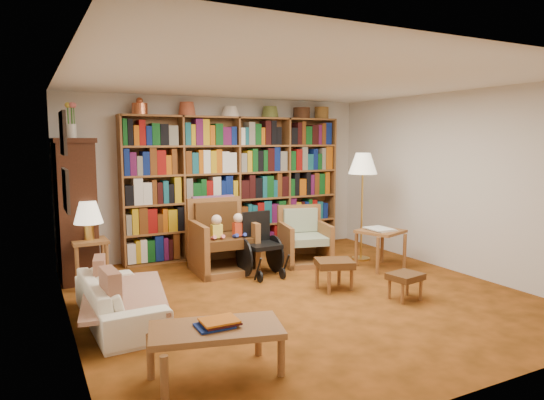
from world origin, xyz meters
TOP-DOWN VIEW (x-y plane):
  - floor at (0.00, 0.00)m, footprint 5.00×5.00m
  - ceiling at (0.00, 0.00)m, footprint 5.00×5.00m
  - wall_back at (0.00, 2.50)m, footprint 5.00×0.00m
  - wall_front at (0.00, -2.50)m, footprint 5.00×0.00m
  - wall_left at (-2.50, 0.00)m, footprint 0.00×5.00m
  - wall_right at (2.50, 0.00)m, footprint 0.00×5.00m
  - bookshelf at (0.20, 2.33)m, footprint 3.60×0.30m
  - curio_cabinet at (-2.25, 2.00)m, footprint 0.50×0.95m
  - framed_pictures at (-2.48, 0.30)m, footprint 0.03×0.52m
  - sofa at (-2.05, 0.12)m, footprint 1.61×0.69m
  - sofa_throw at (-2.00, 0.12)m, footprint 1.01×1.58m
  - cushion_left at (-2.18, 0.47)m, footprint 0.17×0.37m
  - cushion_right at (-2.18, -0.23)m, footprint 0.15×0.40m
  - side_table_lamp at (-2.15, 1.54)m, footprint 0.43×0.43m
  - table_lamp at (-2.15, 1.54)m, footprint 0.36×0.36m
  - armchair_leather at (-0.41, 1.53)m, footprint 0.83×0.89m
  - armchair_sage at (0.83, 1.35)m, footprint 0.84×0.85m
  - wheelchair at (-0.02, 1.04)m, footprint 0.49×0.69m
  - floor_lamp at (1.73, 1.08)m, footprint 0.44×0.44m
  - side_table_papers at (1.66, 0.55)m, footprint 0.71×0.71m
  - footstool_a at (0.50, 0.00)m, footprint 0.54×0.50m
  - footstool_b at (1.01, -0.68)m, footprint 0.42×0.37m
  - coffee_table at (-1.59, -1.43)m, footprint 1.10×0.74m

SIDE VIEW (x-z plane):
  - floor at x=0.00m, z-range 0.00..0.00m
  - sofa at x=-2.05m, z-range 0.00..0.46m
  - footstool_b at x=1.01m, z-range 0.10..0.41m
  - sofa_throw at x=-2.00m, z-range 0.28..0.32m
  - footstool_a at x=0.50m, z-range 0.12..0.49m
  - armchair_sage at x=0.83m, z-range -0.10..0.75m
  - coffee_table at x=-1.59m, z-range 0.13..0.59m
  - wheelchair at x=-0.02m, z-range -0.04..0.82m
  - armchair_leather at x=-0.41m, z-range -0.10..0.93m
  - side_table_lamp at x=-2.15m, z-range 0.15..0.74m
  - cushion_left at x=-2.18m, z-range 0.27..0.63m
  - cushion_right at x=-2.18m, z-range 0.26..0.64m
  - side_table_papers at x=1.66m, z-range 0.18..0.77m
  - table_lamp at x=-2.15m, z-range 0.68..1.17m
  - curio_cabinet at x=-2.25m, z-range -0.25..2.15m
  - bookshelf at x=0.20m, z-range -0.04..2.38m
  - wall_back at x=0.00m, z-range -1.25..3.75m
  - wall_front at x=0.00m, z-range -1.25..3.75m
  - wall_left at x=-2.50m, z-range -1.25..3.75m
  - wall_right at x=2.50m, z-range -1.25..3.75m
  - floor_lamp at x=1.73m, z-range 0.60..2.24m
  - framed_pictures at x=-2.48m, z-range 1.14..2.11m
  - ceiling at x=0.00m, z-range 2.50..2.50m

